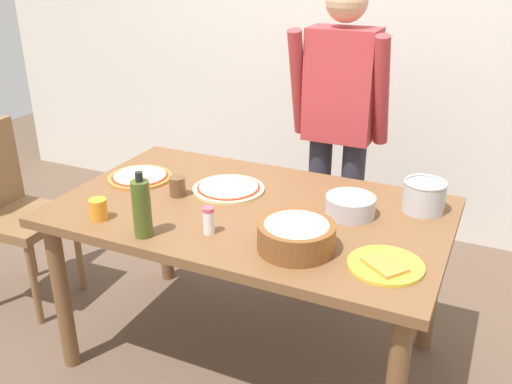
{
  "coord_description": "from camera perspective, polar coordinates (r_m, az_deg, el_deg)",
  "views": [
    {
      "loc": [
        0.91,
        -1.92,
        1.77
      ],
      "look_at": [
        0.0,
        0.05,
        0.81
      ],
      "focal_mm": 39.73,
      "sensor_mm": 36.0,
      "label": 1
    }
  ],
  "objects": [
    {
      "name": "cup_small_brown",
      "position": [
        2.47,
        -7.9,
        0.56
      ],
      "size": [
        0.07,
        0.07,
        0.08
      ],
      "primitive_type": "cylinder",
      "color": "brown",
      "rests_on": "dining_table"
    },
    {
      "name": "steel_pot",
      "position": [
        2.4,
        16.56,
        -0.36
      ],
      "size": [
        0.17,
        0.17,
        0.13
      ],
      "color": "#B7B7BC",
      "rests_on": "dining_table"
    },
    {
      "name": "ground",
      "position": [
        2.76,
        -0.45,
        -15.95
      ],
      "size": [
        8.0,
        8.0,
        0.0
      ],
      "primitive_type": "plane",
      "color": "brown"
    },
    {
      "name": "popcorn_bowl",
      "position": [
        2.02,
        4.08,
        -4.2
      ],
      "size": [
        0.28,
        0.28,
        0.11
      ],
      "color": "brown",
      "rests_on": "dining_table"
    },
    {
      "name": "salt_shaker",
      "position": [
        2.13,
        -4.78,
        -2.86
      ],
      "size": [
        0.04,
        0.04,
        0.11
      ],
      "color": "white",
      "rests_on": "dining_table"
    },
    {
      "name": "person_cook",
      "position": [
        2.9,
        8.37,
        7.01
      ],
      "size": [
        0.49,
        0.25,
        1.62
      ],
      "color": "#2D2D38",
      "rests_on": "ground"
    },
    {
      "name": "plate_with_slice",
      "position": [
        1.98,
        12.9,
        -7.19
      ],
      "size": [
        0.26,
        0.26,
        0.02
      ],
      "color": "gold",
      "rests_on": "dining_table"
    },
    {
      "name": "wall_back",
      "position": [
        3.66,
        10.66,
        16.12
      ],
      "size": [
        5.6,
        0.1,
        2.6
      ],
      "primitive_type": "cube",
      "color": "silver",
      "rests_on": "ground"
    },
    {
      "name": "pizza_raw_on_board",
      "position": [
        2.51,
        -2.78,
        0.38
      ],
      "size": [
        0.32,
        0.32,
        0.02
      ],
      "color": "beige",
      "rests_on": "dining_table"
    },
    {
      "name": "chair_wooden_left",
      "position": [
        3.14,
        -23.47,
        -1.23
      ],
      "size": [
        0.42,
        0.42,
        0.95
      ],
      "color": "brown",
      "rests_on": "ground"
    },
    {
      "name": "dining_table",
      "position": [
        2.39,
        -0.5,
        -3.53
      ],
      "size": [
        1.6,
        0.96,
        0.76
      ],
      "color": "brown",
      "rests_on": "ground"
    },
    {
      "name": "mixing_bowl_steel",
      "position": [
        2.3,
        9.47,
        -1.38
      ],
      "size": [
        0.2,
        0.2,
        0.08
      ],
      "color": "#B7B7BC",
      "rests_on": "dining_table"
    },
    {
      "name": "olive_oil_bottle",
      "position": [
        2.12,
        -11.43,
        -1.6
      ],
      "size": [
        0.07,
        0.07,
        0.26
      ],
      "color": "#47561E",
      "rests_on": "dining_table"
    },
    {
      "name": "cup_orange",
      "position": [
        2.32,
        -15.58,
        -1.69
      ],
      "size": [
        0.07,
        0.07,
        0.08
      ],
      "primitive_type": "cylinder",
      "color": "orange",
      "rests_on": "dining_table"
    },
    {
      "name": "pizza_cooked_on_tray",
      "position": [
        2.69,
        -11.6,
        1.52
      ],
      "size": [
        0.3,
        0.3,
        0.02
      ],
      "color": "#C67A33",
      "rests_on": "dining_table"
    }
  ]
}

